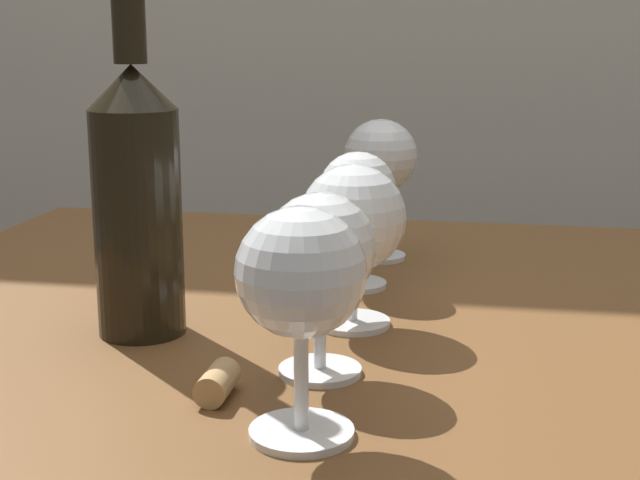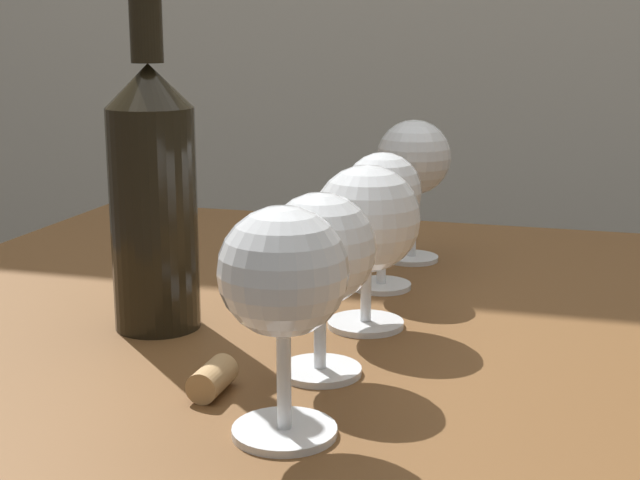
{
  "view_description": "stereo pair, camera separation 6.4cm",
  "coord_description": "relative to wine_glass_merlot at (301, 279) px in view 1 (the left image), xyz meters",
  "views": [
    {
      "loc": [
        0.03,
        -0.78,
        0.95
      ],
      "look_at": [
        -0.08,
        -0.16,
        0.8
      ],
      "focal_mm": 51.46,
      "sensor_mm": 36.0,
      "label": 1
    },
    {
      "loc": [
        0.09,
        -0.76,
        0.95
      ],
      "look_at": [
        -0.08,
        -0.16,
        0.8
      ],
      "focal_mm": 51.46,
      "sensor_mm": 36.0,
      "label": 2
    }
  ],
  "objects": [
    {
      "name": "dining_table",
      "position": [
        0.08,
        0.27,
        -0.2
      ],
      "size": [
        1.11,
        0.78,
        0.7
      ],
      "color": "brown",
      "rests_on": "ground_plane"
    },
    {
      "name": "wine_glass_merlot",
      "position": [
        0.0,
        0.0,
        0.0
      ],
      "size": [
        0.08,
        0.08,
        0.14
      ],
      "color": "white",
      "rests_on": "dining_table"
    },
    {
      "name": "wine_glass_white",
      "position": [
        -0.01,
        0.1,
        -0.01
      ],
      "size": [
        0.08,
        0.08,
        0.13
      ],
      "color": "white",
      "rests_on": "dining_table"
    },
    {
      "name": "wine_glass_rose",
      "position": [
        -0.0,
        0.22,
        -0.01
      ],
      "size": [
        0.09,
        0.09,
        0.14
      ],
      "color": "white",
      "rests_on": "dining_table"
    },
    {
      "name": "wine_glass_empty",
      "position": [
        -0.01,
        0.34,
        -0.01
      ],
      "size": [
        0.07,
        0.07,
        0.13
      ],
      "color": "white",
      "rests_on": "dining_table"
    },
    {
      "name": "wine_glass_amber",
      "position": [
        -0.0,
        0.45,
        0.01
      ],
      "size": [
        0.08,
        0.08,
        0.15
      ],
      "color": "white",
      "rests_on": "dining_table"
    },
    {
      "name": "wine_bottle",
      "position": [
        -0.17,
        0.17,
        0.02
      ],
      "size": [
        0.07,
        0.07,
        0.31
      ],
      "color": "black",
      "rests_on": "dining_table"
    },
    {
      "name": "cork",
      "position": [
        -0.07,
        0.05,
        -0.09
      ],
      "size": [
        0.02,
        0.04,
        0.02
      ],
      "primitive_type": "cylinder",
      "rotation": [
        1.57,
        0.0,
        0.0
      ],
      "color": "tan",
      "rests_on": "dining_table"
    }
  ]
}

